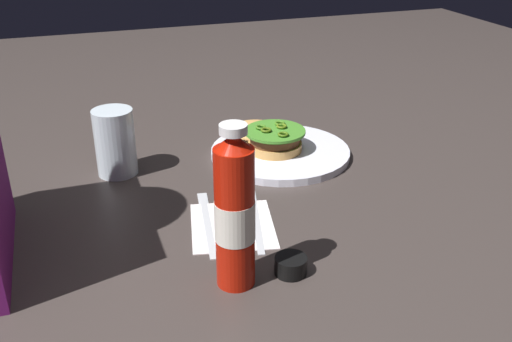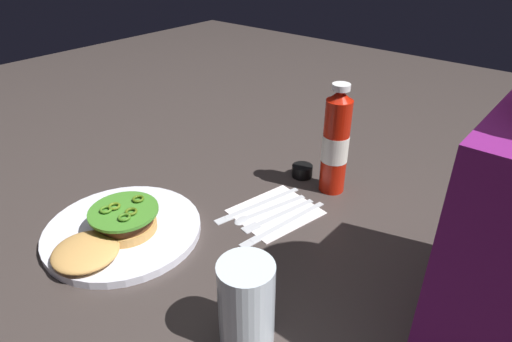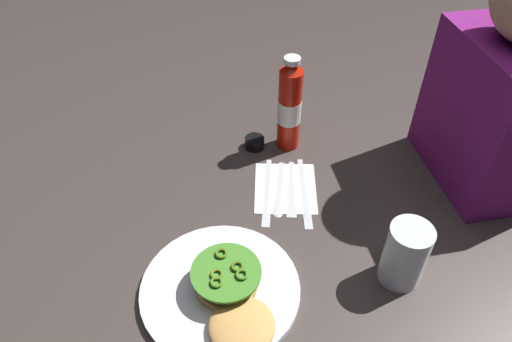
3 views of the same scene
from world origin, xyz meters
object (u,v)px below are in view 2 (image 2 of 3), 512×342
at_px(napkin, 276,211).
at_px(water_glass, 246,303).
at_px(dinner_plate, 123,230).
at_px(condiment_cup, 302,171).
at_px(spoon_utensil, 260,211).
at_px(fork_utensil, 273,216).
at_px(ketchup_bottle, 336,143).
at_px(steak_knife, 279,225).
at_px(burger_sandwich, 111,231).
at_px(butter_knife, 253,205).

bearing_deg(napkin, water_glass, 29.99).
xyz_separation_m(dinner_plate, condiment_cup, (-0.40, 0.14, 0.01)).
xyz_separation_m(napkin, spoon_utensil, (0.02, -0.02, 0.00)).
bearing_deg(fork_utensil, ketchup_bottle, 169.58).
height_order(dinner_plate, steak_knife, dinner_plate).
xyz_separation_m(water_glass, spoon_utensil, (-0.25, -0.18, -0.06)).
bearing_deg(burger_sandwich, spoon_utensil, 150.73).
bearing_deg(fork_utensil, condiment_cup, -163.87).
bearing_deg(condiment_cup, fork_utensil, 16.13).
bearing_deg(butter_knife, ketchup_bottle, 152.40).
bearing_deg(spoon_utensil, water_glass, 35.76).
distance_m(burger_sandwich, condiment_cup, 0.46).
relative_size(water_glass, steak_knife, 0.61).
xyz_separation_m(dinner_plate, burger_sandwich, (0.03, 0.02, 0.03)).
bearing_deg(butter_knife, burger_sandwich, -24.11).
xyz_separation_m(burger_sandwich, napkin, (-0.28, 0.17, -0.03)).
distance_m(burger_sandwich, water_glass, 0.32).
bearing_deg(water_glass, condiment_cup, -155.10).
bearing_deg(burger_sandwich, dinner_plate, -152.10).
xyz_separation_m(ketchup_bottle, butter_knife, (0.17, -0.09, -0.11)).
distance_m(condiment_cup, spoon_utensil, 0.18).
height_order(water_glass, butter_knife, water_glass).
bearing_deg(napkin, spoon_utensil, -42.19).
relative_size(burger_sandwich, water_glass, 1.59).
distance_m(condiment_cup, napkin, 0.16).
bearing_deg(steak_knife, ketchup_bottle, 178.56).
xyz_separation_m(butter_knife, steak_knife, (0.02, 0.08, 0.00)).
relative_size(water_glass, fork_utensil, 0.75).
height_order(condiment_cup, butter_knife, condiment_cup).
xyz_separation_m(spoon_utensil, steak_knife, (0.01, 0.06, 0.00)).
bearing_deg(napkin, steak_knife, 45.61).
height_order(butter_knife, steak_knife, same).
relative_size(dinner_plate, burger_sandwich, 1.39).
height_order(water_glass, condiment_cup, water_glass).
height_order(dinner_plate, burger_sandwich, burger_sandwich).
bearing_deg(butter_knife, water_glass, 38.72).
bearing_deg(dinner_plate, condiment_cup, 160.88).
height_order(burger_sandwich, spoon_utensil, burger_sandwich).
height_order(dinner_plate, fork_utensil, dinner_plate).
bearing_deg(condiment_cup, butter_knife, -1.65).
height_order(condiment_cup, spoon_utensil, condiment_cup).
xyz_separation_m(dinner_plate, fork_utensil, (-0.23, 0.19, -0.00)).
height_order(napkin, butter_knife, butter_knife).
xyz_separation_m(dinner_plate, napkin, (-0.25, 0.18, -0.01)).
relative_size(dinner_plate, steak_knife, 1.34).
bearing_deg(dinner_plate, spoon_utensil, 144.04).
relative_size(ketchup_bottle, spoon_utensil, 1.43).
xyz_separation_m(dinner_plate, steak_knife, (-0.21, 0.22, -0.00)).
bearing_deg(water_glass, burger_sandwich, -89.06).
bearing_deg(fork_utensil, burger_sandwich, -33.97).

